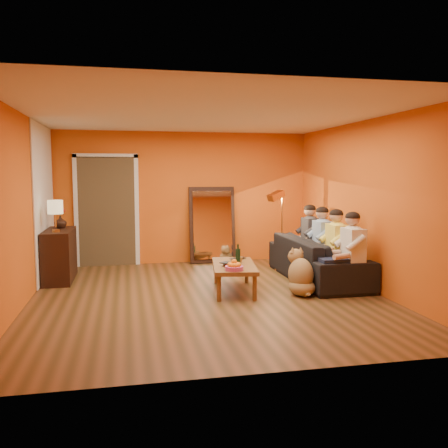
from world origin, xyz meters
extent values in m
cube|color=brown|center=(0.00, 0.00, 0.00)|extent=(5.00, 5.50, 0.00)
cube|color=white|center=(0.00, 0.00, 2.60)|extent=(5.00, 5.50, 0.00)
cube|color=#D45B19|center=(0.00, 2.75, 1.30)|extent=(5.00, 0.00, 2.60)
cube|color=#D45B19|center=(-2.50, 0.00, 1.30)|extent=(0.00, 5.50, 2.60)
cube|color=#D45B19|center=(2.50, 0.00, 1.30)|extent=(0.00, 5.50, 2.60)
cube|color=white|center=(-2.48, 1.75, 1.30)|extent=(0.02, 1.90, 2.58)
cube|color=#3F2D19|center=(-1.50, 2.83, 1.05)|extent=(1.06, 0.30, 2.10)
cube|color=white|center=(-2.07, 2.71, 1.05)|extent=(0.08, 0.06, 2.20)
cube|color=white|center=(-0.93, 2.71, 1.05)|extent=(0.08, 0.06, 2.20)
cube|color=white|center=(-1.50, 2.71, 2.12)|extent=(1.22, 0.06, 0.08)
cube|color=black|center=(0.55, 2.63, 0.76)|extent=(0.92, 0.27, 1.51)
cube|color=white|center=(0.55, 2.59, 0.76)|extent=(0.78, 0.21, 1.35)
cube|color=black|center=(-2.24, 1.55, 0.42)|extent=(0.44, 1.18, 0.85)
imported|color=black|center=(2.00, 0.71, 0.35)|extent=(2.43, 0.95, 0.71)
cylinder|color=black|center=(0.49, 0.15, 0.58)|extent=(0.07, 0.07, 0.31)
imported|color=#B27F3F|center=(0.56, 0.32, 0.46)|extent=(0.11, 0.11, 0.09)
imported|color=black|center=(0.62, 0.55, 0.43)|extent=(0.36, 0.34, 0.02)
imported|color=black|center=(0.26, 0.00, 0.43)|extent=(0.19, 0.25, 0.02)
imported|color=#9D1D11|center=(0.27, 0.01, 0.45)|extent=(0.19, 0.24, 0.02)
imported|color=black|center=(0.26, -0.01, 0.47)|extent=(0.26, 0.26, 0.02)
imported|color=black|center=(-2.24, 1.80, 0.96)|extent=(0.20, 0.20, 0.21)
camera|label=1|loc=(-1.13, -6.66, 1.77)|focal=38.00mm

